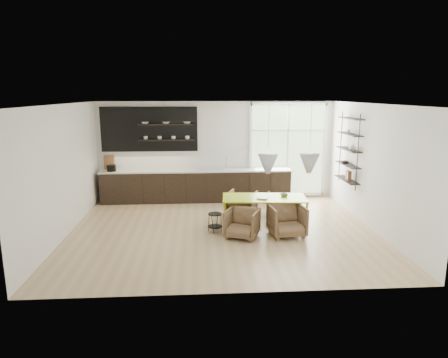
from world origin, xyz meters
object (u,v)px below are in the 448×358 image
armchair_back_right (280,205)px  wire_stool (215,220)px  armchair_front_left (242,223)px  armchair_front_right (287,220)px  armchair_back_left (242,204)px  dining_table (264,199)px

armchair_back_right → wire_stool: armchair_back_right is taller
armchair_front_left → armchair_front_right: bearing=25.3°
armchair_back_left → armchair_front_left: armchair_back_left is taller
armchair_back_right → wire_stool: bearing=45.0°
armchair_back_right → wire_stool: size_ratio=1.52×
dining_table → armchair_back_left: size_ratio=2.79×
dining_table → armchair_back_right: (0.55, 0.80, -0.37)m
armchair_back_right → armchair_front_left: size_ratio=0.94×
armchair_back_left → armchair_front_right: (0.85, -1.49, 0.02)m
armchair_back_left → armchair_front_right: bearing=141.4°
armchair_front_right → armchair_back_left: bearing=113.8°
armchair_front_left → wire_stool: 0.71m
armchair_back_left → wire_stool: (-0.74, -1.13, -0.05)m
armchair_front_left → armchair_back_left: bearing=106.9°
armchair_front_right → armchair_front_left: bearing=176.5°
armchair_back_left → wire_stool: 1.35m
armchair_back_right → armchair_front_right: bearing=97.0°
dining_table → armchair_back_right: dining_table is taller
armchair_back_left → armchair_front_right: 1.72m
dining_table → wire_stool: (-1.19, -0.30, -0.39)m
dining_table → armchair_front_left: (-0.60, -0.71, -0.35)m
armchair_back_right → wire_stool: (-1.74, -1.10, -0.02)m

